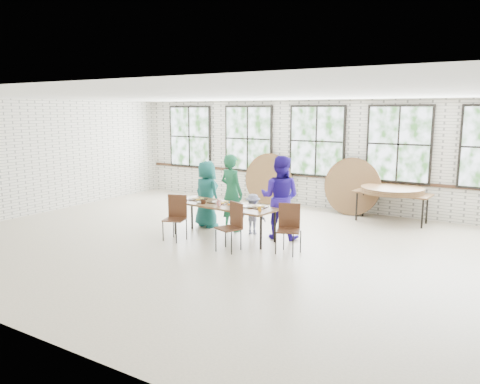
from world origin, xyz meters
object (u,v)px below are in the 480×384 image
object	(u,v)px
dining_table	(224,207)
storage_table	(392,195)
chair_near_left	(176,213)
chair_near_right	(233,222)

from	to	relation	value
dining_table	storage_table	xyz separation A→B (m)	(2.68, 3.40, -0.00)
dining_table	storage_table	bearing A→B (deg)	57.59
storage_table	dining_table	bearing A→B (deg)	-124.60
dining_table	storage_table	size ratio (longest dim) A/B	1.34
dining_table	chair_near_left	size ratio (longest dim) A/B	2.60
chair_near_right	storage_table	xyz separation A→B (m)	(2.05, 4.03, 0.13)
chair_near_left	storage_table	size ratio (longest dim) A/B	0.52
chair_near_left	storage_table	xyz separation A→B (m)	(3.50, 3.99, 0.13)
chair_near_left	chair_near_right	bearing A→B (deg)	-19.98
dining_table	chair_near_left	bearing A→B (deg)	-138.41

